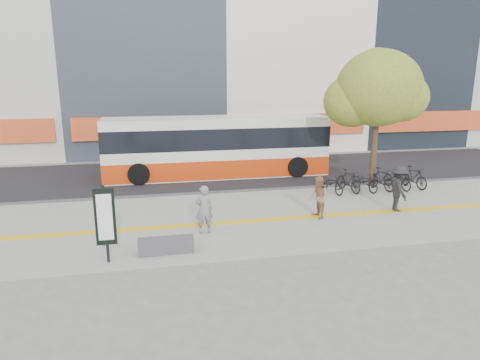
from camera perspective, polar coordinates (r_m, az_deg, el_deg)
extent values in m
plane|color=#62615D|center=(14.26, 0.51, -7.27)|extent=(120.00, 120.00, 0.00)
cube|color=gray|center=(15.62, -0.68, -5.20)|extent=(40.00, 7.00, 0.08)
cube|color=yellow|center=(15.15, -0.31, -5.64)|extent=(40.00, 0.45, 0.01)
cube|color=black|center=(22.76, -4.39, 0.80)|extent=(40.00, 8.00, 0.06)
cube|color=#3E3E41|center=(18.91, -2.76, -1.74)|extent=(40.00, 0.25, 0.14)
cube|color=#CF4B23|center=(27.66, -1.74, 7.28)|extent=(19.00, 0.50, 1.40)
cube|color=#CF4B23|center=(35.56, 28.38, 7.10)|extent=(15.20, 0.50, 1.40)
cube|color=#3E3E41|center=(12.74, -9.91, -8.64)|extent=(1.60, 0.45, 0.45)
cylinder|color=black|center=(12.22, -17.57, -5.70)|extent=(0.08, 0.08, 2.20)
cube|color=black|center=(12.15, -17.65, -4.72)|extent=(0.55, 0.08, 1.60)
cube|color=white|center=(12.10, -17.67, -4.79)|extent=(0.40, 0.02, 1.30)
cylinder|color=#362618|center=(20.65, 17.49, 3.54)|extent=(0.28, 0.28, 3.20)
ellipsoid|color=#4A6822|center=(20.37, 18.09, 11.65)|extent=(3.80, 3.80, 3.42)
ellipsoid|color=#4A6822|center=(20.37, 14.78, 10.17)|extent=(2.60, 2.60, 2.34)
ellipsoid|color=#4A6822|center=(20.51, 20.78, 10.33)|extent=(2.40, 2.40, 2.16)
ellipsoid|color=#4A6822|center=(21.21, 17.88, 13.89)|extent=(2.20, 2.20, 1.98)
cube|color=silver|center=(22.04, -3.09, 4.50)|extent=(11.38, 2.37, 3.03)
cube|color=#C0350B|center=(22.22, -3.06, 1.96)|extent=(11.40, 2.39, 0.95)
cube|color=black|center=(21.96, -3.11, 5.84)|extent=(11.40, 2.39, 1.04)
cylinder|color=black|center=(20.82, -13.43, 0.79)|extent=(1.04, 0.33, 1.04)
cylinder|color=black|center=(23.13, -13.32, 2.08)|extent=(1.04, 0.33, 1.04)
cylinder|color=black|center=(22.06, 7.71, 1.77)|extent=(1.04, 0.33, 1.04)
cylinder|color=black|center=(24.26, 5.84, 2.91)|extent=(1.04, 0.33, 1.04)
imported|color=black|center=(19.23, 12.19, -0.36)|extent=(0.93, 1.79, 0.90)
imported|color=black|center=(19.56, 14.36, -0.10)|extent=(0.80, 1.72, 0.99)
imported|color=black|center=(19.94, 16.43, -0.12)|extent=(0.93, 1.79, 0.90)
imported|color=black|center=(20.32, 18.45, 0.13)|extent=(0.80, 1.72, 0.99)
imported|color=black|center=(20.75, 20.37, 0.11)|extent=(0.93, 1.79, 0.90)
imported|color=black|center=(21.18, 22.23, 0.34)|extent=(0.80, 1.72, 0.99)
imported|color=black|center=(13.94, -4.85, -3.94)|extent=(0.60, 0.41, 1.62)
imported|color=#976C4A|center=(15.59, 10.48, -2.33)|extent=(0.63, 0.79, 1.55)
imported|color=black|center=(17.23, 20.53, -1.10)|extent=(0.83, 1.23, 1.76)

